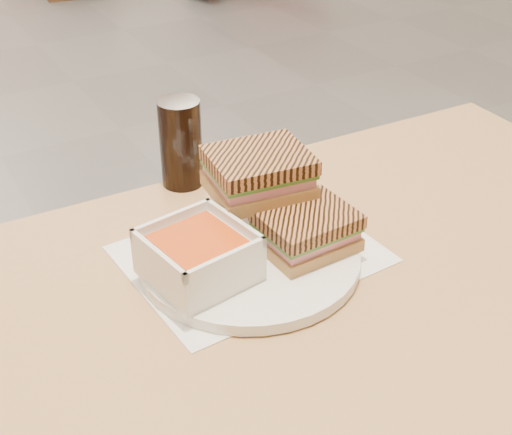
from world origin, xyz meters
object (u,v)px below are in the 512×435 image
plate (249,257)px  main_table (307,356)px  soup_bowl (199,257)px  panini_lower (306,230)px  cola_glass (181,143)px

plate → main_table: bearing=-66.7°
soup_bowl → panini_lower: size_ratio=1.11×
main_table → cola_glass: bearing=93.8°
panini_lower → cola_glass: 0.28m
main_table → plate: plate is taller
plate → panini_lower: panini_lower is taller
plate → soup_bowl: size_ratio=2.13×
plate → panini_lower: (0.07, -0.03, 0.03)m
main_table → soup_bowl: bearing=146.4°
cola_glass → plate: bearing=-93.9°
panini_lower → cola_glass: bearing=102.0°
soup_bowl → cola_glass: bearing=69.4°
plate → panini_lower: 0.08m
main_table → panini_lower: 0.17m
plate → cola_glass: size_ratio=2.10×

